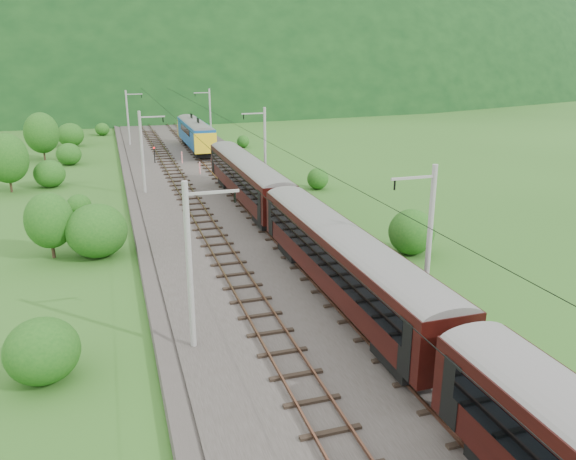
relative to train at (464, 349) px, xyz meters
name	(u,v)px	position (x,y,z in m)	size (l,w,h in m)	color
ground	(316,332)	(-2.40, 8.78, -3.40)	(600.00, 600.00, 0.00)	#28531A
railbed	(264,263)	(-2.40, 18.78, -3.25)	(14.00, 220.00, 0.30)	#38332D
track_left	(229,263)	(-4.80, 18.78, -3.03)	(2.40, 220.00, 0.27)	brown
track_right	(298,256)	(0.00, 18.78, -3.03)	(2.40, 220.00, 0.27)	brown
catenary_left	(143,151)	(-8.52, 40.78, 1.10)	(2.54, 192.28, 8.00)	gray
catenary_right	(264,145)	(3.72, 40.78, 1.10)	(2.54, 192.28, 8.00)	gray
overhead_wires	(263,160)	(-2.40, 18.78, 3.70)	(4.83, 198.00, 0.03)	black
mountain_main	(124,82)	(-2.40, 268.78, -3.40)	(504.00, 360.00, 244.00)	black
train	(464,349)	(0.00, 0.00, 0.00)	(2.85, 137.46, 4.95)	black
hazard_post_near	(182,157)	(-3.04, 55.35, -2.37)	(0.15, 0.15, 1.45)	red
hazard_post_far	(200,168)	(-1.95, 48.11, -2.41)	(0.15, 0.15, 1.38)	red
signal	(154,154)	(-6.30, 56.53, -1.92)	(0.22, 0.22, 2.01)	black
vegetation_left	(36,206)	(-17.32, 30.07, -0.97)	(12.74, 146.96, 6.27)	#1B4F15
vegetation_right	(486,269)	(9.31, 11.05, -2.19)	(6.58, 100.36, 2.90)	#1B4F15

